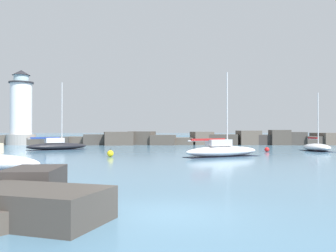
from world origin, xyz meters
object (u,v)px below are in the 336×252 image
at_px(mooring_buoy_far_side, 267,149).
at_px(lighthouse, 21,113).
at_px(sailboat_moored_4, 317,147).
at_px(mooring_buoy_orange_near, 110,154).
at_px(sailboat_moored_0, 222,150).
at_px(sailboat_moored_2, 57,145).

bearing_deg(mooring_buoy_far_side, lighthouse, 151.19).
height_order(sailboat_moored_4, mooring_buoy_orange_near, sailboat_moored_4).
bearing_deg(mooring_buoy_orange_near, sailboat_moored_0, 1.15).
bearing_deg(mooring_buoy_orange_near, sailboat_moored_2, 125.77).
bearing_deg(sailboat_moored_4, mooring_buoy_orange_near, -157.31).
height_order(sailboat_moored_0, sailboat_moored_2, sailboat_moored_2).
height_order(mooring_buoy_orange_near, mooring_buoy_far_side, mooring_buoy_orange_near).
relative_size(mooring_buoy_orange_near, mooring_buoy_far_side, 1.10).
relative_size(sailboat_moored_0, sailboat_moored_2, 0.93).
bearing_deg(lighthouse, mooring_buoy_orange_near, -54.95).
bearing_deg(mooring_buoy_far_side, mooring_buoy_orange_near, -154.25).
height_order(sailboat_moored_0, sailboat_moored_4, sailboat_moored_0).
bearing_deg(sailboat_moored_4, mooring_buoy_far_side, -166.04).
height_order(lighthouse, mooring_buoy_orange_near, lighthouse).
xyz_separation_m(lighthouse, sailboat_moored_0, (30.73, -28.41, -4.95)).
bearing_deg(sailboat_moored_4, sailboat_moored_2, 175.59).
bearing_deg(mooring_buoy_orange_near, sailboat_moored_4, 22.69).
distance_m(sailboat_moored_0, sailboat_moored_4, 16.01).
distance_m(sailboat_moored_0, mooring_buoy_far_side, 10.23).
height_order(sailboat_moored_0, mooring_buoy_far_side, sailboat_moored_0).
bearing_deg(sailboat_moored_0, sailboat_moored_2, 148.23).
distance_m(sailboat_moored_0, mooring_buoy_orange_near, 10.66).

